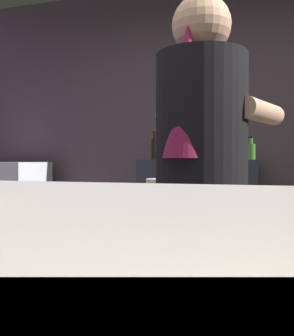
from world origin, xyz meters
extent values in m
cube|color=#54414B|center=(0.00, 2.20, 1.35)|extent=(5.20, 0.10, 2.70)
cube|color=#4C3B33|center=(0.35, 0.58, 0.46)|extent=(2.10, 0.60, 0.93)
cube|color=#313142|center=(-0.23, 1.92, 0.54)|extent=(0.99, 0.36, 1.09)
cube|color=white|center=(-2.02, 1.75, 0.53)|extent=(0.66, 0.55, 1.07)
cube|color=#262626|center=(-1.79, 1.46, 0.59)|extent=(0.03, 0.03, 0.38)
cube|color=#343339|center=(0.06, 0.13, 0.45)|extent=(0.28, 0.20, 0.91)
cylinder|color=black|center=(0.06, 0.13, 1.19)|extent=(0.34, 0.34, 0.57)
sphere|color=#DBA180|center=(0.06, 0.13, 1.58)|extent=(0.22, 0.22, 0.22)
cone|color=#8C1E4C|center=(0.02, 0.04, 1.34)|extent=(0.18, 0.18, 0.49)
cylinder|color=#DBA180|center=(-0.05, 0.34, 1.27)|extent=(0.18, 0.33, 0.08)
cylinder|color=#DBA180|center=(0.27, 0.23, 1.27)|extent=(0.18, 0.33, 0.08)
cylinder|color=silver|center=(-0.21, 0.68, 0.96)|extent=(0.21, 0.21, 0.06)
cube|color=silver|center=(0.34, 0.53, 0.93)|extent=(0.24, 0.08, 0.01)
cylinder|color=#39638F|center=(-0.46, 1.83, 1.15)|extent=(0.06, 0.06, 0.12)
cylinder|color=#39638F|center=(-0.46, 1.83, 1.23)|extent=(0.02, 0.02, 0.05)
cylinder|color=silver|center=(-0.46, 1.83, 1.26)|extent=(0.03, 0.03, 0.01)
cylinder|color=black|center=(-0.61, 1.90, 1.18)|extent=(0.06, 0.06, 0.18)
cylinder|color=black|center=(-0.61, 1.90, 1.30)|extent=(0.02, 0.02, 0.07)
cylinder|color=red|center=(-0.61, 1.90, 1.34)|extent=(0.03, 0.03, 0.01)
cylinder|color=#448A2C|center=(0.20, 1.86, 1.15)|extent=(0.07, 0.07, 0.12)
cylinder|color=#448A2C|center=(0.20, 1.86, 1.24)|extent=(0.03, 0.03, 0.05)
cylinder|color=black|center=(0.20, 1.86, 1.27)|extent=(0.04, 0.04, 0.01)
camera|label=1|loc=(0.26, -1.27, 1.08)|focal=40.14mm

